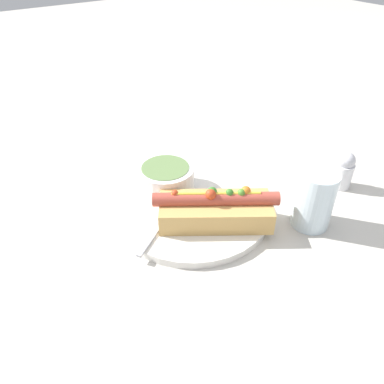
# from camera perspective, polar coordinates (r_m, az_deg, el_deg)

# --- Properties ---
(ground_plane) EXTENTS (4.00, 4.00, 0.00)m
(ground_plane) POSITION_cam_1_polar(r_m,az_deg,el_deg) (0.65, 0.00, -3.04)
(ground_plane) COLOR #BCB7AD
(dinner_plate) EXTENTS (0.26, 0.26, 0.01)m
(dinner_plate) POSITION_cam_1_polar(r_m,az_deg,el_deg) (0.64, 0.00, -2.59)
(dinner_plate) COLOR white
(dinner_plate) RESTS_ON ground_plane
(hot_dog) EXTENTS (0.19, 0.16, 0.06)m
(hot_dog) POSITION_cam_1_polar(r_m,az_deg,el_deg) (0.60, 3.62, -2.57)
(hot_dog) COLOR tan
(hot_dog) RESTS_ON dinner_plate
(soup_bowl) EXTENTS (0.10, 0.10, 0.05)m
(soup_bowl) POSITION_cam_1_polar(r_m,az_deg,el_deg) (0.67, -4.03, 2.22)
(soup_bowl) COLOR white
(soup_bowl) RESTS_ON dinner_plate
(spoon) EXTENTS (0.15, 0.10, 0.01)m
(spoon) POSITION_cam_1_polar(r_m,az_deg,el_deg) (0.63, -3.21, -2.48)
(spoon) COLOR #B7B7BC
(spoon) RESTS_ON dinner_plate
(drinking_glass) EXTENTS (0.06, 0.06, 0.10)m
(drinking_glass) POSITION_cam_1_polar(r_m,az_deg,el_deg) (0.63, 18.13, -1.09)
(drinking_glass) COLOR silver
(drinking_glass) RESTS_ON ground_plane
(salt_shaker) EXTENTS (0.04, 0.04, 0.07)m
(salt_shaker) POSITION_cam_1_polar(r_m,az_deg,el_deg) (0.75, 22.13, 3.08)
(salt_shaker) COLOR silver
(salt_shaker) RESTS_ON ground_plane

